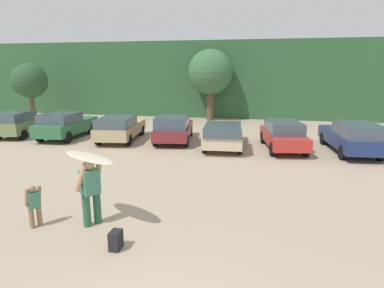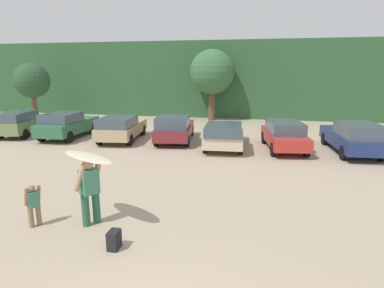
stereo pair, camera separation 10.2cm
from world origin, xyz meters
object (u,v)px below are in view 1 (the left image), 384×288
Objects in this scene: parked_car_forest_green at (65,125)px; parked_car_red at (283,134)px; person_adult at (90,188)px; parked_car_maroon at (173,128)px; parked_car_champagne at (223,134)px; surfboard_cream at (88,157)px; parked_car_navy at (352,137)px; person_child at (34,204)px; backpack_dropped at (116,240)px; parked_car_olive_green at (21,123)px; parked_car_tan at (120,128)px.

parked_car_forest_green is 1.00× the size of parked_car_red.
parked_car_red is at bearing -92.84° from parked_car_forest_green.
parked_car_maroon is at bearing -55.65° from person_adult.
parked_car_champagne is at bearing 86.92° from parked_car_red.
surfboard_cream reaches higher than parked_car_red.
parked_car_forest_green is 0.95× the size of parked_car_maroon.
person_child is at bearing 129.02° from parked_car_navy.
parked_car_champagne reaches higher than backpack_dropped.
surfboard_cream is (7.17, -10.12, 1.08)m from parked_car_forest_green.
parked_car_champagne is at bearing -73.25° from person_adult.
parked_car_maroon reaches higher than person_child.
parked_car_red is (15.94, -0.50, -0.03)m from parked_car_olive_green.
backpack_dropped is at bearing -179.49° from parked_car_maroon.
parked_car_tan reaches higher than person_child.
parked_car_champagne is at bearing 82.25° from backpack_dropped.
backpack_dropped is at bearing -141.88° from parked_car_olive_green.
person_adult reaches higher than parked_car_maroon.
parked_car_forest_green is (3.17, -0.13, 0.00)m from parked_car_olive_green.
parked_car_navy is at bearing -98.38° from parked_car_tan.
parked_car_red is 3.30m from parked_car_navy.
person_child is at bearing 167.42° from parked_car_maroon.
surfboard_cream is 4.47× the size of backpack_dropped.
parked_car_navy is at bearing -102.09° from parked_car_maroon.
parked_car_maroon reaches higher than backpack_dropped.
backpack_dropped is at bearing 138.69° from parked_car_navy.
parked_car_forest_green is 0.93× the size of parked_car_champagne.
parked_car_olive_green reaches higher than person_child.
parked_car_forest_green is 12.45m from surfboard_cream.
parked_car_red is 2.45× the size of person_adult.
parked_car_forest_green is at bearing -25.86° from surfboard_cream.
parked_car_tan is at bearing 83.08° from parked_car_navy.
parked_car_olive_green is 0.96× the size of parked_car_tan.
backpack_dropped is at bearing -144.45° from parked_car_forest_green.
parked_car_tan is at bearing 88.65° from parked_car_maroon.
backpack_dropped is (-7.80, -10.57, -0.61)m from parked_car_navy.
person_adult reaches higher than backpack_dropped.
backpack_dropped is (-1.42, -10.42, -0.53)m from parked_car_champagne.
parked_car_olive_green is at bearing 82.05° from parked_car_tan.
surfboard_cream is (-2.51, -9.45, 1.15)m from parked_car_champagne.
parked_car_navy reaches higher than parked_car_maroon.
parked_car_maroon is 3.12m from parked_car_champagne.
parked_car_olive_green and parked_car_maroon have the same top height.
surfboard_cream is at bearing 156.32° from person_adult.
backpack_dropped is at bearing 168.75° from parked_car_champagne.
surfboard_cream is (0.47, -10.38, 1.11)m from parked_car_maroon.
parked_car_champagne is 3.10m from parked_car_red.
person_adult is (-5.65, -9.67, 0.23)m from parked_car_red.
person_adult is at bearing -26.91° from surfboard_cream.
parked_car_champagne is at bearing -100.98° from parked_car_olive_green.
parked_car_red reaches higher than parked_car_champagne.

